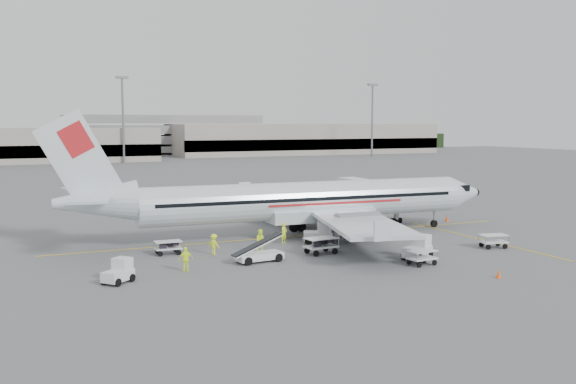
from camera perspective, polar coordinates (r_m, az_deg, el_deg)
name	(u,v)px	position (r m, az deg, el deg)	size (l,w,h in m)	color
ground	(297,236)	(57.80, 0.81, -3.94)	(360.00, 360.00, 0.00)	#56595B
stripe_lead	(297,236)	(57.80, 0.81, -3.93)	(44.00, 0.20, 0.01)	yellow
stripe_cross	(480,239)	(58.69, 16.74, -4.04)	(0.20, 20.00, 0.01)	yellow
terminal_east	(305,139)	(217.99, 1.49, 4.73)	(90.00, 26.00, 10.00)	gray
parking_garage	(163,133)	(217.25, -11.07, 5.15)	(62.00, 24.00, 14.00)	slate
treeline	(79,145)	(228.02, -18.05, 3.99)	(300.00, 3.00, 6.00)	black
mast_center	(123,120)	(172.10, -14.45, 6.19)	(3.20, 1.20, 22.00)	slate
mast_east	(372,121)	(198.96, 7.49, 6.29)	(3.20, 1.20, 22.00)	slate
aircraft	(308,175)	(57.31, 1.76, 1.52)	(39.89, 31.27, 11.00)	silver
jet_bridge	(370,198)	(70.46, 7.27, -0.57)	(2.81, 14.98, 3.93)	silver
belt_loader	(259,245)	(46.96, -2.58, -4.73)	(4.61, 1.73, 2.50)	silver
tug_fore	(417,247)	(48.77, 11.42, -4.85)	(2.34, 1.34, 1.81)	silver
tug_mid	(318,232)	(54.31, 2.69, -3.59)	(2.42, 1.39, 1.87)	silver
tug_aft	(118,271)	(42.22, -14.90, -6.81)	(2.01, 1.15, 1.56)	silver
cart_loaded_a	(321,246)	(49.90, 2.95, -4.79)	(2.49, 1.47, 1.30)	silver
cart_loaded_b	(168,248)	(50.54, -10.61, -4.88)	(2.04, 1.21, 1.07)	silver
cart_empty_a	(422,258)	(47.00, 11.82, -5.73)	(2.05, 1.21, 1.07)	silver
cart_empty_b	(493,241)	(54.85, 17.78, -4.18)	(2.14, 1.26, 1.12)	silver
cone_nose	(447,218)	(68.42, 13.95, -2.26)	(0.42, 0.42, 0.69)	#FF5413
cone_port	(272,212)	(71.32, -1.39, -1.76)	(0.40, 0.40, 0.66)	#FF5413
cone_stbd	(499,274)	(44.48, 18.22, -6.90)	(0.36, 0.36, 0.58)	#FF5413
crew_a	(284,233)	(54.28, -0.36, -3.66)	(0.63, 0.42, 1.74)	#D8F222
crew_b	(261,241)	(50.40, -2.42, -4.37)	(0.89, 0.69, 1.83)	#D8F222
crew_c	(214,244)	(49.94, -6.59, -4.63)	(1.04, 0.60, 1.61)	#D8F222
crew_d	(186,259)	(44.56, -9.06, -5.92)	(0.99, 0.41, 1.70)	#D8F222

